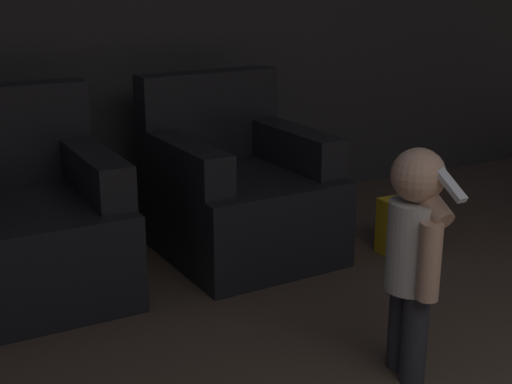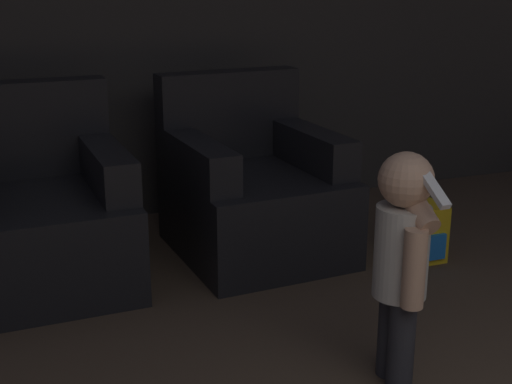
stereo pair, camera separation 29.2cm
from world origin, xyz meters
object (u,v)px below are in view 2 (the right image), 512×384
(armchair_left, at_px, (41,216))
(person_toddler, at_px, (403,252))
(armchair_right, at_px, (252,192))
(toy_backpack, at_px, (421,233))

(armchair_left, bearing_deg, person_toddler, -53.73)
(armchair_left, xyz_separation_m, person_toddler, (1.09, -1.40, 0.18))
(armchair_right, distance_m, toy_backpack, 0.89)
(person_toddler, bearing_deg, toy_backpack, 153.82)
(armchair_left, distance_m, person_toddler, 1.79)
(person_toddler, xyz_separation_m, toy_backpack, (0.73, 0.95, -0.36))
(armchair_left, height_order, armchair_right, same)
(person_toddler, relative_size, toy_backpack, 2.88)
(armchair_right, relative_size, toy_backpack, 3.19)
(armchair_right, xyz_separation_m, toy_backpack, (0.75, -0.45, -0.17))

